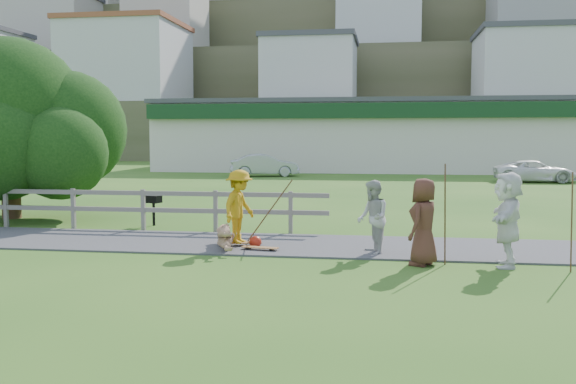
% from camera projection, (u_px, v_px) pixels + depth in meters
% --- Properties ---
extents(ground, '(260.00, 260.00, 0.00)m').
position_uv_depth(ground, '(175.00, 255.00, 13.66)').
color(ground, '#295919').
rests_on(ground, ground).
extents(path, '(34.00, 3.00, 0.04)m').
position_uv_depth(path, '(196.00, 242.00, 15.14)').
color(path, '#3B3C3E').
rests_on(path, ground).
extents(fence, '(15.05, 0.10, 1.10)m').
position_uv_depth(fence, '(52.00, 202.00, 17.55)').
color(fence, '#615C55').
rests_on(fence, ground).
extents(strip_mall, '(32.50, 10.75, 5.10)m').
position_uv_depth(strip_mall, '(381.00, 135.00, 47.23)').
color(strip_mall, silver).
rests_on(strip_mall, ground).
extents(hillside, '(220.00, 67.00, 47.50)m').
position_uv_depth(hillside, '(360.00, 61.00, 102.30)').
color(hillside, '#494F2E').
rests_on(hillside, ground).
extents(skater_rider, '(0.91, 1.21, 1.66)m').
position_uv_depth(skater_rider, '(239.00, 211.00, 14.48)').
color(skater_rider, '#BF8912').
rests_on(skater_rider, ground).
extents(skater_fallen, '(1.71, 0.86, 0.61)m').
position_uv_depth(skater_fallen, '(226.00, 236.00, 14.20)').
color(skater_fallen, tan).
rests_on(skater_fallen, ground).
extents(spectator_a, '(0.78, 0.90, 1.60)m').
position_uv_depth(spectator_a, '(373.00, 218.00, 13.53)').
color(spectator_a, '#B9B9B5').
rests_on(spectator_a, ground).
extents(spectator_c, '(0.86, 0.99, 1.71)m').
position_uv_depth(spectator_c, '(424.00, 222.00, 12.47)').
color(spectator_c, '#522C20').
rests_on(spectator_c, ground).
extents(spectator_d, '(0.84, 1.78, 1.84)m').
position_uv_depth(spectator_d, '(507.00, 219.00, 12.33)').
color(spectator_d, white).
rests_on(spectator_d, ground).
extents(car_silver, '(4.49, 2.60, 1.40)m').
position_uv_depth(car_silver, '(264.00, 165.00, 40.03)').
color(car_silver, '#A1A4A8').
rests_on(car_silver, ground).
extents(car_white, '(4.36, 2.09, 1.20)m').
position_uv_depth(car_white, '(535.00, 171.00, 34.94)').
color(car_white, white).
rests_on(car_white, ground).
extents(tree, '(7.53, 7.53, 4.06)m').
position_uv_depth(tree, '(10.00, 152.00, 19.55)').
color(tree, black).
rests_on(tree, ground).
extents(bbq, '(0.46, 0.40, 0.85)m').
position_uv_depth(bbq, '(154.00, 211.00, 18.06)').
color(bbq, black).
rests_on(bbq, ground).
extents(longboard_rider, '(1.02, 0.54, 0.11)m').
position_uv_depth(longboard_rider, '(240.00, 245.00, 14.55)').
color(longboard_rider, olive).
rests_on(longboard_rider, ground).
extents(longboard_fallen, '(0.84, 0.33, 0.09)m').
position_uv_depth(longboard_fallen, '(260.00, 250.00, 14.00)').
color(longboard_fallen, olive).
rests_on(longboard_fallen, ground).
extents(helmet, '(0.28, 0.28, 0.28)m').
position_uv_depth(helmet, '(255.00, 242.00, 14.47)').
color(helmet, '#B22411').
rests_on(helmet, ground).
extents(pole_rider, '(0.03, 0.03, 1.88)m').
position_uv_depth(pole_rider, '(269.00, 205.00, 14.77)').
color(pole_rider, brown).
rests_on(pole_rider, ground).
extents(pole_spec_left, '(0.03, 0.03, 1.99)m').
position_uv_depth(pole_spec_left, '(445.00, 215.00, 12.51)').
color(pole_spec_left, brown).
rests_on(pole_spec_left, ground).
extents(pole_spec_right, '(0.03, 0.03, 1.86)m').
position_uv_depth(pole_spec_right, '(572.00, 223.00, 11.81)').
color(pole_spec_right, brown).
rests_on(pole_spec_right, ground).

